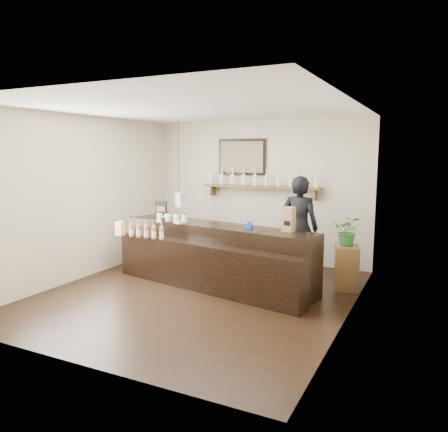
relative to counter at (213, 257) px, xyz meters
name	(u,v)px	position (x,y,z in m)	size (l,w,h in m)	color
ground	(197,294)	(0.02, -0.57, -0.46)	(5.00, 5.00, 0.00)	black
room_shell	(196,184)	(0.02, -0.57, 1.24)	(5.00, 5.00, 5.00)	beige
back_wall_decor	(249,173)	(-0.14, 1.80, 1.30)	(2.66, 0.96, 1.69)	brown
counter	(213,257)	(0.00, 0.00, 0.00)	(3.59, 1.59, 1.15)	black
promo_sign	(161,211)	(-1.09, 0.12, 0.69)	(0.24, 0.03, 0.34)	black
paper_bag	(289,219)	(1.27, 0.03, 0.71)	(0.19, 0.16, 0.37)	#966E48
tape_dispenser	(249,225)	(0.61, 0.07, 0.56)	(0.13, 0.07, 0.10)	#172CA2
side_cabinet	(346,267)	(2.02, 0.73, -0.11)	(0.46, 0.56, 0.71)	brown
potted_plant	(348,231)	(2.02, 0.73, 0.48)	(0.43, 0.37, 0.47)	#286629
shopkeeper	(299,221)	(1.16, 0.98, 0.55)	(0.73, 0.48, 2.02)	black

